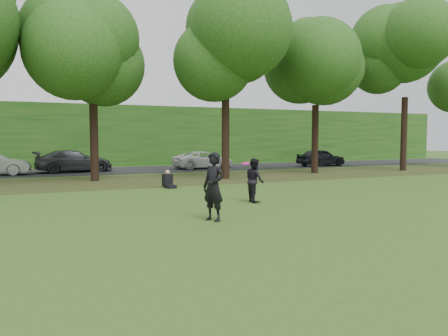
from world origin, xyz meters
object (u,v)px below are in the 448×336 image
at_px(player_right, 255,180).
at_px(frisbee, 246,163).
at_px(player_left, 214,187).
at_px(seated_person, 168,181).

relative_size(player_right, frisbee, 5.31).
relative_size(player_left, frisbee, 6.42).
distance_m(player_left, frisbee, 2.53).
bearing_deg(frisbee, seated_person, 95.57).
bearing_deg(player_right, player_left, 141.00).
bearing_deg(player_right, frisbee, 145.81).
distance_m(player_right, frisbee, 1.54).
height_order(frisbee, seated_person, frisbee).
height_order(player_left, seated_person, player_left).
height_order(player_left, frisbee, player_left).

